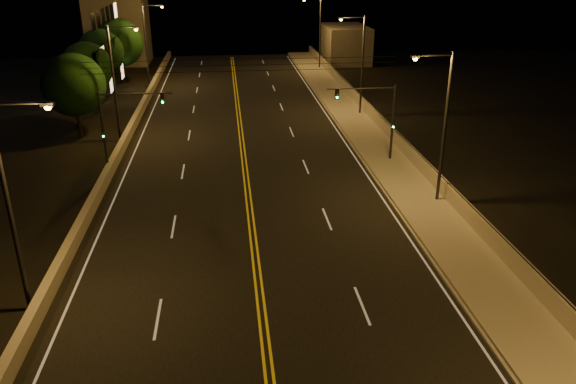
{
  "coord_description": "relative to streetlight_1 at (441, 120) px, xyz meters",
  "views": [
    {
      "loc": [
        -1.15,
        -10.16,
        14.45
      ],
      "look_at": [
        2.0,
        18.0,
        2.5
      ],
      "focal_mm": 35.0,
      "sensor_mm": 36.0,
      "label": 1
    }
  ],
  "objects": [
    {
      "name": "streetlight_4",
      "position": [
        -21.46,
        -9.13,
        0.0
      ],
      "size": [
        2.55,
        0.28,
        9.41
      ],
      "color": "#2D2D33",
      "rests_on": "ground"
    },
    {
      "name": "overhead_wires",
      "position": [
        -11.53,
        8.48,
        1.98
      ],
      "size": [
        22.0,
        0.03,
        0.83
      ],
      "color": "black"
    },
    {
      "name": "lane_markings",
      "position": [
        -11.53,
        -1.1,
        -5.4
      ],
      "size": [
        17.32,
        116.0,
        0.0
      ],
      "color": "silver",
      "rests_on": "road"
    },
    {
      "name": "parapet_rail",
      "position": [
        0.92,
        -1.02,
        -4.09
      ],
      "size": [
        0.06,
        120.0,
        0.06
      ],
      "primitive_type": "cylinder",
      "rotation": [
        1.57,
        0.0,
        0.0
      ],
      "color": "black",
      "rests_on": "parapet_wall"
    },
    {
      "name": "distant_building_right",
      "position": [
        4.97,
        51.46,
        -2.86
      ],
      "size": [
        6.0,
        10.0,
        5.12
      ],
      "primitive_type": "cube",
      "color": "slate",
      "rests_on": "ground"
    },
    {
      "name": "jersey_barrier",
      "position": [
        -21.14,
        -1.02,
        -5.01
      ],
      "size": [
        0.45,
        120.0,
        0.82
      ],
      "primitive_type": "cube",
      "color": "#AAA28E",
      "rests_on": "ground"
    },
    {
      "name": "road",
      "position": [
        -11.53,
        -1.02,
        -5.41
      ],
      "size": [
        18.0,
        120.0,
        0.02
      ],
      "primitive_type": "cube",
      "color": "black",
      "rests_on": "ground"
    },
    {
      "name": "streetlight_3",
      "position": [
        0.0,
        45.64,
        0.0
      ],
      "size": [
        2.55,
        0.28,
        9.41
      ],
      "color": "#2D2D33",
      "rests_on": "ground"
    },
    {
      "name": "tree_1",
      "position": [
        -26.2,
        26.22,
        -1.14
      ],
      "size": [
        5.01,
        5.01,
        6.79
      ],
      "color": "black",
      "rests_on": "ground"
    },
    {
      "name": "tree_0",
      "position": [
        -25.29,
        17.13,
        -0.93
      ],
      "size": [
        5.26,
        5.26,
        7.13
      ],
      "color": "black",
      "rests_on": "ground"
    },
    {
      "name": "distant_building_left",
      "position": [
        -27.53,
        53.71,
        -0.34
      ],
      "size": [
        8.0,
        8.0,
        10.16
      ],
      "primitive_type": "cube",
      "color": "slate",
      "rests_on": "ground"
    },
    {
      "name": "sidewalk",
      "position": [
        -0.73,
        -1.02,
        -5.27
      ],
      "size": [
        3.6,
        120.0,
        0.3
      ],
      "primitive_type": "cube",
      "color": "#A19B86",
      "rests_on": "ground"
    },
    {
      "name": "tree_3",
      "position": [
        -25.13,
        39.48,
        -0.6
      ],
      "size": [
        5.65,
        5.65,
        7.65
      ],
      "color": "black",
      "rests_on": "ground"
    },
    {
      "name": "streetlight_2",
      "position": [
        0.0,
        21.27,
        0.0
      ],
      "size": [
        2.55,
        0.28,
        9.41
      ],
      "color": "#2D2D33",
      "rests_on": "ground"
    },
    {
      "name": "curb",
      "position": [
        -2.6,
        -1.02,
        -5.34
      ],
      "size": [
        0.14,
        120.0,
        0.15
      ],
      "primitive_type": "cube",
      "color": "#A19B86",
      "rests_on": "ground"
    },
    {
      "name": "traffic_signal_left",
      "position": [
        -20.31,
        7.83,
        -1.67
      ],
      "size": [
        5.11,
        0.31,
        5.9
      ],
      "color": "#2D2D33",
      "rests_on": "ground"
    },
    {
      "name": "tree_2",
      "position": [
        -26.47,
        34.76,
        -1.0
      ],
      "size": [
        5.17,
        5.17,
        7.01
      ],
      "color": "black",
      "rests_on": "ground"
    },
    {
      "name": "streetlight_1",
      "position": [
        0.0,
        0.0,
        0.0
      ],
      "size": [
        2.55,
        0.28,
        9.41
      ],
      "color": "#2D2D33",
      "rests_on": "ground"
    },
    {
      "name": "streetlight_5",
      "position": [
        -21.46,
        15.67,
        0.0
      ],
      "size": [
        2.55,
        0.28,
        9.41
      ],
      "color": "#2D2D33",
      "rests_on": "ground"
    },
    {
      "name": "traffic_signal_right",
      "position": [
        -1.55,
        7.83,
        -1.67
      ],
      "size": [
        5.11,
        0.31,
        5.9
      ],
      "color": "#2D2D33",
      "rests_on": "ground"
    },
    {
      "name": "parapet_wall",
      "position": [
        0.92,
        -1.02,
        -4.62
      ],
      "size": [
        0.3,
        120.0,
        1.0
      ],
      "primitive_type": "cube",
      "color": "#AAA28E",
      "rests_on": "sidewalk"
    },
    {
      "name": "streetlight_6",
      "position": [
        -21.46,
        37.11,
        0.0
      ],
      "size": [
        2.55,
        0.28,
        9.41
      ],
      "color": "#2D2D33",
      "rests_on": "ground"
    }
  ]
}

